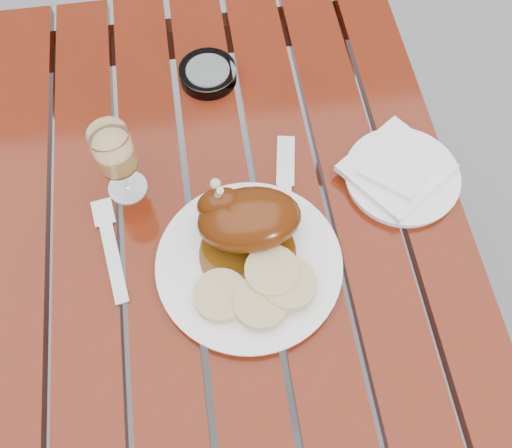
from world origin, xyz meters
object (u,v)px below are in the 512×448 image
(table, at_px, (236,317))
(wine_glass, at_px, (118,163))
(dinner_plate, at_px, (249,265))
(ashtray, at_px, (208,74))
(side_plate, at_px, (402,176))

(table, bearing_deg, wine_glass, 139.80)
(dinner_plate, xyz_separation_m, ashtray, (-0.02, 0.40, 0.00))
(wine_glass, xyz_separation_m, side_plate, (0.47, -0.05, -0.07))
(dinner_plate, distance_m, wine_glass, 0.26)
(table, height_order, side_plate, side_plate)
(table, height_order, ashtray, ashtray)
(side_plate, relative_size, ashtray, 1.83)
(side_plate, bearing_deg, table, -165.26)
(ashtray, bearing_deg, dinner_plate, -86.93)
(side_plate, distance_m, ashtray, 0.41)
(dinner_plate, xyz_separation_m, side_plate, (0.28, 0.13, -0.00))
(wine_glass, height_order, ashtray, wine_glass)
(ashtray, bearing_deg, wine_glass, -126.36)
(dinner_plate, xyz_separation_m, wine_glass, (-0.18, 0.18, 0.07))
(table, distance_m, side_plate, 0.50)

